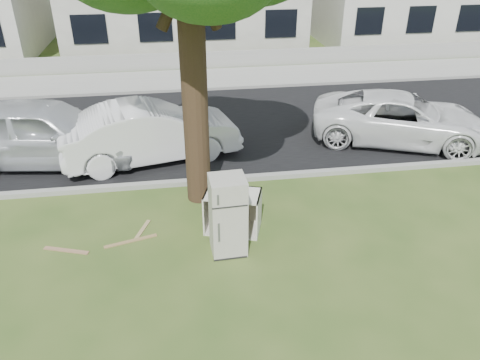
{
  "coord_description": "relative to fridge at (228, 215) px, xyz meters",
  "views": [
    {
      "loc": [
        -0.84,
        -7.49,
        5.61
      ],
      "look_at": [
        0.37,
        0.6,
        1.06
      ],
      "focal_mm": 35.0,
      "sensor_mm": 36.0,
      "label": 1
    }
  ],
  "objects": [
    {
      "name": "sidewalk",
      "position": [
        -0.01,
        11.24,
        -0.79
      ],
      "size": [
        120.0,
        2.8,
        0.01
      ],
      "primitive_type": "cube",
      "color": "gray",
      "rests_on": "ground"
    },
    {
      "name": "plank_a",
      "position": [
        -1.9,
        0.55,
        -0.78
      ],
      "size": [
        1.04,
        0.36,
        0.02
      ],
      "primitive_type": "cube",
      "rotation": [
        0.0,
        0.0,
        0.26
      ],
      "color": "olive",
      "rests_on": "ground"
    },
    {
      "name": "ground",
      "position": [
        -0.01,
        0.24,
        -0.79
      ],
      "size": [
        120.0,
        120.0,
        0.0
      ],
      "primitive_type": "plane",
      "color": "#314D1B"
    },
    {
      "name": "kerb_near",
      "position": [
        -0.01,
        2.69,
        -0.79
      ],
      "size": [
        120.0,
        0.18,
        0.12
      ],
      "primitive_type": "cube",
      "color": "gray",
      "rests_on": "ground"
    },
    {
      "name": "low_wall",
      "position": [
        -0.01,
        12.84,
        -0.44
      ],
      "size": [
        120.0,
        0.15,
        0.7
      ],
      "primitive_type": "cube",
      "color": "gray",
      "rests_on": "ground"
    },
    {
      "name": "car_center",
      "position": [
        -1.51,
        4.26,
        -0.03
      ],
      "size": [
        4.87,
        2.61,
        1.52
      ],
      "primitive_type": "imported",
      "rotation": [
        0.0,
        0.0,
        1.8
      ],
      "color": "silver",
      "rests_on": "ground"
    },
    {
      "name": "fridge",
      "position": [
        0.0,
        0.0,
        0.0
      ],
      "size": [
        0.68,
        0.63,
        1.58
      ],
      "primitive_type": "cube",
      "rotation": [
        0.0,
        0.0,
        0.04
      ],
      "color": "#B8B7A6",
      "rests_on": "ground"
    },
    {
      "name": "kerb_far",
      "position": [
        -0.01,
        9.79,
        -0.79
      ],
      "size": [
        120.0,
        0.18,
        0.12
      ],
      "primitive_type": "cube",
      "color": "gray",
      "rests_on": "ground"
    },
    {
      "name": "cabinet",
      "position": [
        0.18,
        0.68,
        -0.36
      ],
      "size": [
        1.26,
        0.99,
        0.86
      ],
      "primitive_type": "cube",
      "rotation": [
        0.0,
        0.0,
        -0.31
      ],
      "color": "white",
      "rests_on": "ground"
    },
    {
      "name": "plank_c",
      "position": [
        -1.68,
        0.9,
        -0.78
      ],
      "size": [
        0.34,
        0.72,
        0.02
      ],
      "primitive_type": "cube",
      "rotation": [
        0.0,
        0.0,
        1.21
      ],
      "color": "#9F8858",
      "rests_on": "ground"
    },
    {
      "name": "car_right",
      "position": [
        5.52,
        4.39,
        -0.11
      ],
      "size": [
        5.43,
        3.91,
        1.37
      ],
      "primitive_type": "imported",
      "rotation": [
        0.0,
        0.0,
        1.2
      ],
      "color": "white",
      "rests_on": "ground"
    },
    {
      "name": "car_left",
      "position": [
        -4.19,
        4.46,
        0.06
      ],
      "size": [
        5.23,
        2.69,
        1.7
      ],
      "primitive_type": "imported",
      "rotation": [
        0.0,
        0.0,
        1.43
      ],
      "color": "silver",
      "rests_on": "ground"
    },
    {
      "name": "road",
      "position": [
        -0.01,
        6.24,
        -0.79
      ],
      "size": [
        120.0,
        7.0,
        0.01
      ],
      "primitive_type": "cube",
      "color": "black",
      "rests_on": "ground"
    },
    {
      "name": "plank_b",
      "position": [
        -3.12,
        0.42,
        -0.78
      ],
      "size": [
        0.9,
        0.39,
        0.02
      ],
      "primitive_type": "cube",
      "rotation": [
        0.0,
        0.0,
        -0.33
      ],
      "color": "#956C4E",
      "rests_on": "ground"
    }
  ]
}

